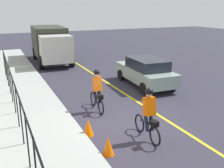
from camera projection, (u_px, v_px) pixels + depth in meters
name	position (u px, v px, depth m)	size (l,w,h in m)	color
ground_plane	(125.00, 122.00, 10.06)	(80.00, 80.00, 0.00)	#2D2B38
lane_line_centre	(159.00, 115.00, 10.70)	(36.00, 0.12, 0.01)	yellow
sidewalk	(35.00, 138.00, 8.67)	(40.00, 3.20, 0.15)	#949D9B
iron_fence	(16.00, 97.00, 9.03)	(16.52, 0.04, 1.60)	black
cyclist_lead	(149.00, 114.00, 8.50)	(1.71, 0.38, 1.83)	black
cyclist_follow	(97.00, 90.00, 10.94)	(1.71, 0.38, 1.83)	black
patrol_sedan	(146.00, 71.00, 14.57)	(4.50, 2.15, 1.58)	gray
box_truck_background	(50.00, 43.00, 20.82)	(6.83, 2.83, 2.78)	#2E3026
traffic_cone_near	(88.00, 127.00, 8.92)	(0.36, 0.36, 0.62)	#FC6300
traffic_cone_far	(108.00, 146.00, 7.74)	(0.36, 0.36, 0.61)	#ED5E05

